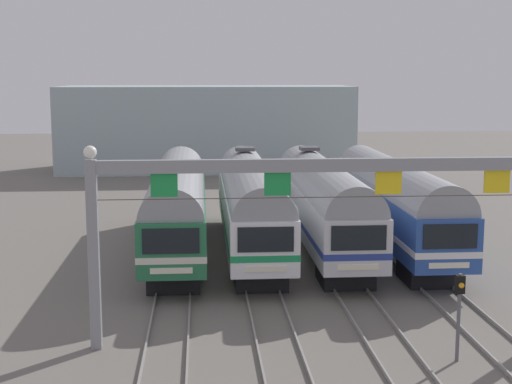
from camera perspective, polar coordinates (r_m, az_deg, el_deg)
ground_plane at (r=39.58m, az=2.35°, el=-4.55°), size 160.00×160.00×0.00m
track_bed at (r=56.15m, az=0.35°, el=-0.40°), size 12.92×70.00×0.15m
commuter_train_green at (r=38.79m, az=-6.03°, el=-0.82°), size 2.88×18.06×4.77m
commuter_train_white at (r=38.86m, az=-0.41°, el=-0.74°), size 2.88×18.06×5.05m
commuter_train_silver at (r=39.30m, az=5.13°, el=-0.67°), size 2.88×18.06×5.05m
commuter_train_blue at (r=40.09m, az=10.50°, el=-0.60°), size 2.88×18.06×4.77m
catenary_gantry at (r=25.46m, az=5.91°, el=-0.55°), size 16.65×0.44×6.97m
yard_signal_mast at (r=25.15m, az=15.30°, el=-8.01°), size 0.28×0.35×2.95m
maintenance_building at (r=73.15m, az=-3.82°, el=4.93°), size 27.84×10.00×8.10m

